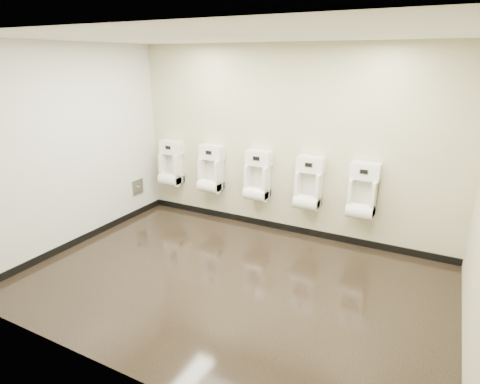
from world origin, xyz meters
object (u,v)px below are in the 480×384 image
object	(u,v)px
urinal_1	(211,172)
urinal_3	(309,187)
access_panel	(137,187)
urinal_0	(171,167)
urinal_4	(362,195)
urinal_2	(257,179)

from	to	relation	value
urinal_1	urinal_3	world-z (taller)	same
access_panel	urinal_0	bearing A→B (deg)	44.85
urinal_4	urinal_0	bearing A→B (deg)	180.00
urinal_0	urinal_1	xyz separation A→B (m)	(0.80, 0.00, 0.00)
urinal_0	urinal_2	xyz separation A→B (m)	(1.65, 0.00, 0.00)
urinal_0	urinal_3	world-z (taller)	same
urinal_2	urinal_3	xyz separation A→B (m)	(0.82, 0.00, 0.00)
urinal_2	urinal_4	xyz separation A→B (m)	(1.59, 0.00, 0.00)
access_panel	urinal_1	xyz separation A→B (m)	(1.22, 0.42, 0.31)
access_panel	urinal_3	xyz separation A→B (m)	(2.88, 0.42, 0.31)
access_panel	urinal_1	size ratio (longest dim) A/B	0.33
urinal_2	urinal_4	world-z (taller)	same
access_panel	urinal_0	world-z (taller)	urinal_0
urinal_3	urinal_1	bearing A→B (deg)	180.00
urinal_0	urinal_3	size ratio (longest dim) A/B	1.00
urinal_3	urinal_4	bearing A→B (deg)	0.00
urinal_4	access_panel	bearing A→B (deg)	-173.50
urinal_1	urinal_4	world-z (taller)	same
access_panel	urinal_2	distance (m)	2.13
urinal_0	urinal_1	size ratio (longest dim) A/B	1.00
urinal_2	urinal_4	bearing A→B (deg)	0.00
access_panel	urinal_4	xyz separation A→B (m)	(3.65, 0.42, 0.31)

